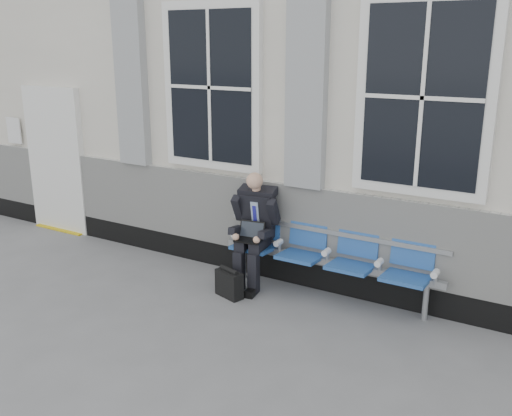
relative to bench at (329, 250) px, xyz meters
The scene contains 5 objects.
ground 1.53m from the bench, 68.50° to the right, with size 70.00×70.00×0.00m, color slate.
station_building 2.77m from the bench, 76.82° to the left, with size 14.40×4.40×4.49m.
bench is the anchor object (origin of this frame).
businessman 0.91m from the bench, behind, with size 0.56×0.75×1.35m.
briefcase 1.18m from the bench, 147.99° to the right, with size 0.37×0.24×0.35m.
Camera 1 is at (1.82, -4.18, 2.77)m, focal length 40.00 mm.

